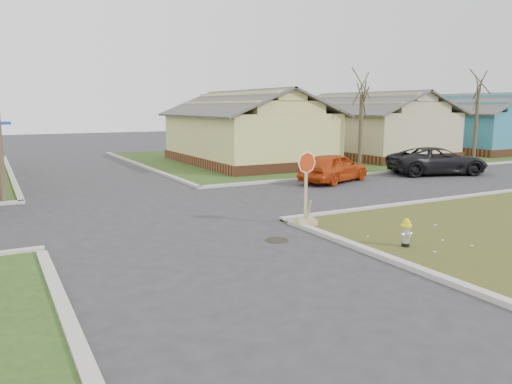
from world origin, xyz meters
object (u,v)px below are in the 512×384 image
fire_hydrant (406,231)px  stop_sign (306,209)px  red_sedan (334,167)px  dark_pickup (437,161)px

fire_hydrant → stop_sign: (-0.88, 3.29, 0.07)m
fire_hydrant → red_sedan: (5.33, 10.12, 0.25)m
fire_hydrant → stop_sign: stop_sign is taller
fire_hydrant → dark_pickup: (11.95, 9.75, 0.27)m
red_sedan → stop_sign: bearing=117.4°
stop_sign → red_sedan: 9.23m
stop_sign → red_sedan: bearing=64.1°
red_sedan → dark_pickup: size_ratio=0.80×
stop_sign → red_sedan: stop_sign is taller
red_sedan → dark_pickup: (6.62, -0.37, 0.01)m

